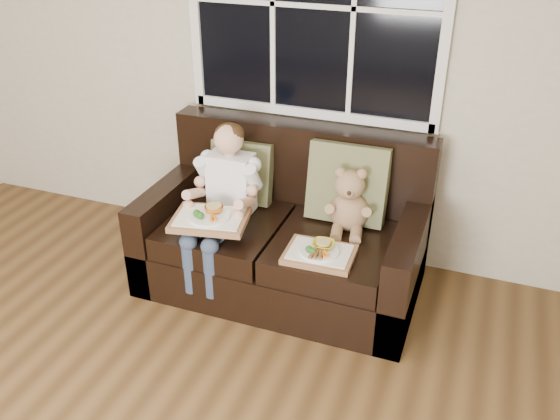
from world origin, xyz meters
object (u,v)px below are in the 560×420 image
at_px(tray_left, 210,218).
at_px(loveseat, 285,239).
at_px(teddy_bear, 349,204).
at_px(tray_right, 320,253).
at_px(child, 224,190).

bearing_deg(tray_left, loveseat, 34.19).
height_order(loveseat, teddy_bear, loveseat).
bearing_deg(tray_right, tray_left, 179.05).
height_order(child, teddy_bear, child).
distance_m(tray_left, tray_right, 0.67).
bearing_deg(teddy_bear, loveseat, 174.55).
xyz_separation_m(loveseat, tray_left, (-0.34, -0.34, 0.27)).
relative_size(loveseat, teddy_bear, 4.09).
relative_size(loveseat, tray_right, 4.31).
bearing_deg(tray_right, child, 160.80).
xyz_separation_m(loveseat, teddy_bear, (0.39, 0.03, 0.31)).
bearing_deg(teddy_bear, tray_left, -162.85).
xyz_separation_m(loveseat, tray_right, (0.33, -0.33, 0.17)).
xyz_separation_m(child, tray_left, (0.01, -0.22, -0.08)).
bearing_deg(child, teddy_bear, 11.65).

